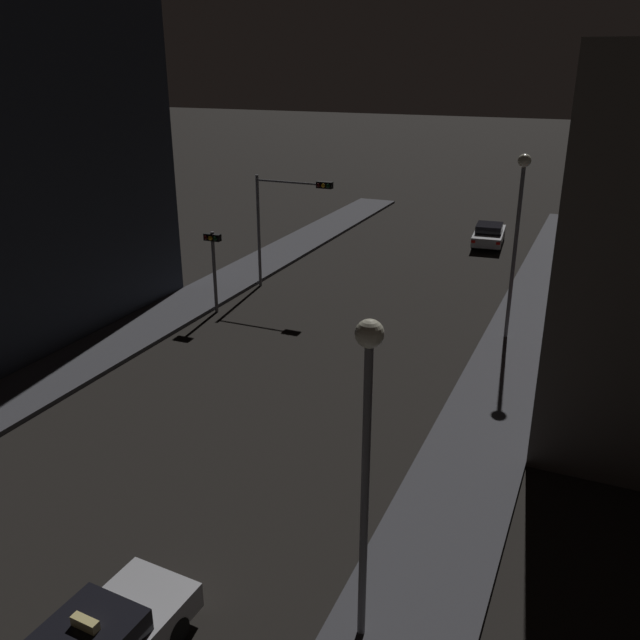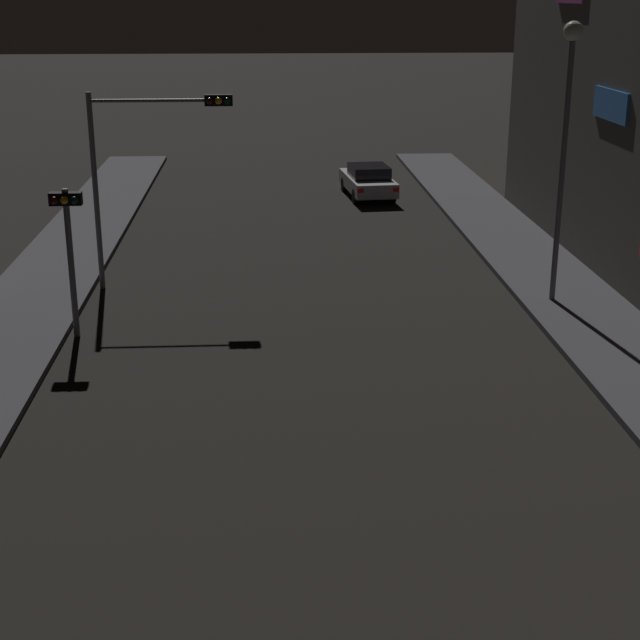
% 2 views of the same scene
% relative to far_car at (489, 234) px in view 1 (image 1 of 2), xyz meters
% --- Properties ---
extents(sidewalk_left, '(3.03, 55.65, 0.17)m').
position_rel_far_car_xyz_m(sidewalk_left, '(-11.26, -16.97, -0.65)').
color(sidewalk_left, '#424247').
rests_on(sidewalk_left, ground_plane).
extents(sidewalk_right, '(3.03, 55.65, 0.17)m').
position_rel_far_car_xyz_m(sidewalk_right, '(4.22, -16.97, -0.65)').
color(sidewalk_right, '#424247').
rests_on(sidewalk_right, ground_plane).
extents(far_car, '(2.20, 4.59, 1.42)m').
position_rel_far_car_xyz_m(far_car, '(0.00, 0.00, 0.00)').
color(far_car, '#B7B7BC').
rests_on(far_car, ground_plane).
extents(traffic_light_overhead, '(4.16, 0.42, 5.82)m').
position_rel_far_car_xyz_m(traffic_light_overhead, '(-8.00, -13.26, 3.43)').
color(traffic_light_overhead, slate).
rests_on(traffic_light_overhead, ground_plane).
extents(traffic_light_left_kerb, '(0.80, 0.42, 3.88)m').
position_rel_far_car_xyz_m(traffic_light_left_kerb, '(-9.49, -17.63, 2.04)').
color(traffic_light_left_kerb, slate).
rests_on(traffic_light_left_kerb, ground_plane).
extents(street_lamp_near_block, '(0.52, 0.52, 6.89)m').
position_rel_far_car_xyz_m(street_lamp_near_block, '(3.49, -32.95, 4.20)').
color(street_lamp_near_block, slate).
rests_on(street_lamp_near_block, sidewalk_right).
extents(street_lamp_far_block, '(0.52, 0.52, 7.63)m').
position_rel_far_car_xyz_m(street_lamp_far_block, '(3.62, -15.68, 4.65)').
color(street_lamp_far_block, slate).
rests_on(street_lamp_far_block, sidewalk_right).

